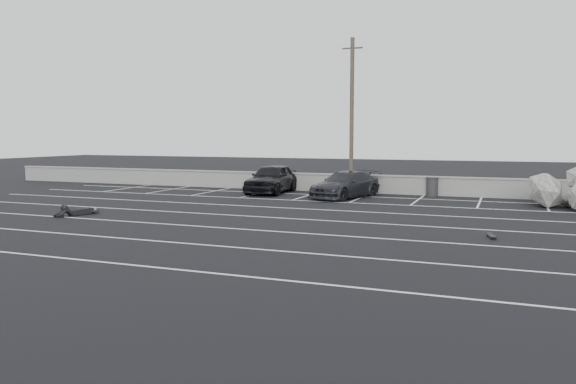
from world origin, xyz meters
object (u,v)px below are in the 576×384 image
at_px(car_left, 272,178).
at_px(utility_pole, 352,116).
at_px(trash_bin, 432,187).
at_px(skateboard, 492,236).
at_px(person, 83,209).
at_px(car_right, 345,185).

distance_m(car_left, utility_pole, 5.77).
relative_size(trash_bin, skateboard, 1.42).
bearing_deg(person, car_right, 64.47).
distance_m(trash_bin, skateboard, 12.65).
distance_m(person, skateboard, 16.15).
xyz_separation_m(car_left, utility_pole, (4.38, 1.20, 3.57)).
relative_size(car_left, utility_pole, 0.57).
bearing_deg(trash_bin, person, -135.26).
xyz_separation_m(trash_bin, person, (-12.75, -12.64, -0.29)).
height_order(car_right, person, car_right).
xyz_separation_m(car_left, skateboard, (12.22, -10.58, -0.77)).
xyz_separation_m(car_right, trash_bin, (4.21, 2.51, -0.17)).
xyz_separation_m(car_right, person, (-8.54, -10.13, -0.46)).
bearing_deg(skateboard, car_right, 115.88).
relative_size(trash_bin, person, 0.40).
distance_m(car_right, skateboard, 12.32).
xyz_separation_m(utility_pole, trash_bin, (4.46, 0.40, -3.88)).
bearing_deg(car_left, skateboard, -43.68).
bearing_deg(car_left, car_right, -13.87).
distance_m(utility_pole, skateboard, 14.81).
distance_m(car_right, utility_pole, 4.27).
xyz_separation_m(person, skateboard, (16.14, 0.46, -0.17)).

